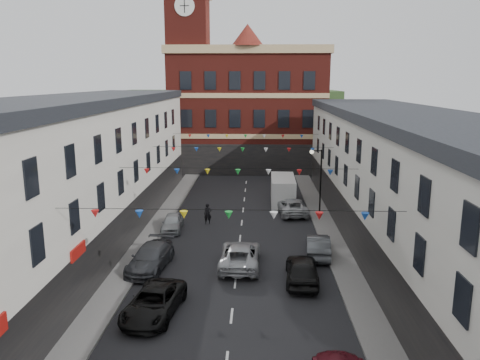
# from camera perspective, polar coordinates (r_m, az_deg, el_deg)

# --- Properties ---
(ground) EXTENTS (160.00, 160.00, 0.00)m
(ground) POSITION_cam_1_polar(r_m,az_deg,el_deg) (28.50, -0.59, -12.42)
(ground) COLOR black
(ground) RESTS_ON ground
(pavement_left) EXTENTS (1.80, 64.00, 0.15)m
(pavement_left) POSITION_cam_1_polar(r_m,az_deg,el_deg) (31.35, -13.32, -10.27)
(pavement_left) COLOR #605E5B
(pavement_left) RESTS_ON ground
(pavement_right) EXTENTS (1.80, 64.00, 0.15)m
(pavement_right) POSITION_cam_1_polar(r_m,az_deg,el_deg) (30.81, 12.75, -10.65)
(pavement_right) COLOR #605E5B
(pavement_right) RESTS_ON ground
(terrace_left) EXTENTS (8.40, 56.00, 10.70)m
(terrace_left) POSITION_cam_1_polar(r_m,az_deg,el_deg) (30.58, -23.15, -1.13)
(terrace_left) COLOR silver
(terrace_left) RESTS_ON ground
(terrace_right) EXTENTS (8.40, 56.00, 9.70)m
(terrace_right) POSITION_cam_1_polar(r_m,az_deg,el_deg) (29.74, 22.82, -2.45)
(terrace_right) COLOR beige
(terrace_right) RESTS_ON ground
(civic_building) EXTENTS (20.60, 13.30, 18.50)m
(civic_building) POSITION_cam_1_polar(r_m,az_deg,el_deg) (63.98, 0.99, 8.75)
(civic_building) COLOR maroon
(civic_building) RESTS_ON ground
(clock_tower) EXTENTS (5.60, 5.60, 30.00)m
(clock_tower) POSITION_cam_1_polar(r_m,az_deg,el_deg) (61.61, -6.28, 14.88)
(clock_tower) COLOR maroon
(clock_tower) RESTS_ON ground
(distant_hill) EXTENTS (40.00, 14.00, 10.00)m
(distant_hill) POSITION_cam_1_polar(r_m,az_deg,el_deg) (88.33, -1.33, 7.62)
(distant_hill) COLOR #2C4520
(distant_hill) RESTS_ON ground
(street_lamp) EXTENTS (1.10, 0.36, 6.00)m
(street_lamp) POSITION_cam_1_polar(r_m,az_deg,el_deg) (41.04, 9.49, 0.78)
(street_lamp) COLOR black
(street_lamp) RESTS_ON ground
(car_left_c) EXTENTS (2.95, 5.32, 1.41)m
(car_left_c) POSITION_cam_1_polar(r_m,az_deg,el_deg) (25.08, -10.46, -14.45)
(car_left_c) COLOR black
(car_left_c) RESTS_ON ground
(car_left_d) EXTENTS (2.62, 5.35, 1.50)m
(car_left_d) POSITION_cam_1_polar(r_m,az_deg,el_deg) (30.73, -10.85, -9.27)
(car_left_d) COLOR #36383D
(car_left_d) RESTS_ON ground
(car_left_e) EXTENTS (1.73, 3.95, 1.32)m
(car_left_e) POSITION_cam_1_polar(r_m,az_deg,el_deg) (38.01, -8.24, -5.14)
(car_left_e) COLOR #93979B
(car_left_e) RESTS_ON ground
(car_right_d) EXTENTS (2.16, 4.84, 1.62)m
(car_right_d) POSITION_cam_1_polar(r_m,az_deg,el_deg) (28.53, 7.58, -10.74)
(car_right_d) COLOR black
(car_right_d) RESTS_ON ground
(car_right_e) EXTENTS (1.92, 4.56, 1.46)m
(car_right_e) POSITION_cam_1_polar(r_m,az_deg,el_deg) (32.77, 9.47, -7.88)
(car_right_e) COLOR #494C50
(car_right_e) RESTS_ON ground
(car_right_f) EXTENTS (2.85, 5.34, 1.43)m
(car_right_f) POSITION_cam_1_polar(r_m,az_deg,el_deg) (42.37, 6.34, -3.21)
(car_right_f) COLOR #A7A9AB
(car_right_f) RESTS_ON ground
(moving_car) EXTENTS (2.66, 5.53, 1.52)m
(moving_car) POSITION_cam_1_polar(r_m,az_deg,el_deg) (30.59, 0.02, -9.12)
(moving_car) COLOR #A8AAAF
(moving_car) RESTS_ON ground
(white_van) EXTENTS (2.36, 5.89, 2.59)m
(white_van) POSITION_cam_1_polar(r_m,az_deg,el_deg) (45.89, 5.24, -1.25)
(white_van) COLOR silver
(white_van) RESTS_ON ground
(pedestrian) EXTENTS (0.71, 0.53, 1.75)m
(pedestrian) POSITION_cam_1_polar(r_m,az_deg,el_deg) (39.26, -3.95, -4.15)
(pedestrian) COLOR black
(pedestrian) RESTS_ON ground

